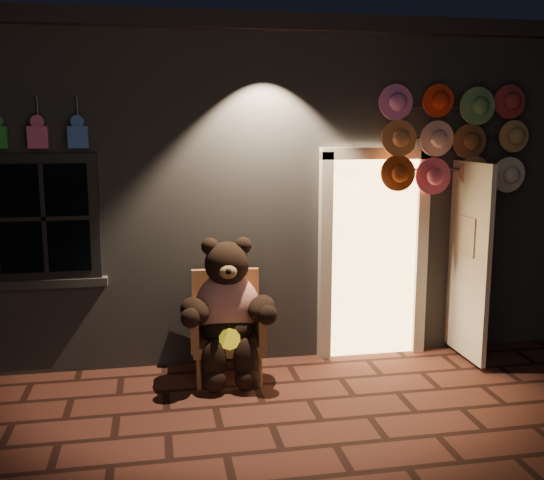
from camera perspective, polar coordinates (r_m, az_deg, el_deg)
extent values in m
plane|color=#50281E|center=(5.39, -0.04, -16.24)|extent=(60.00, 60.00, 0.00)
cube|color=slate|center=(8.83, -4.83, 5.23)|extent=(7.00, 5.00, 3.30)
cube|color=black|center=(8.85, -5.00, 16.46)|extent=(7.30, 5.30, 0.16)
cube|color=black|center=(6.35, -19.71, 1.88)|extent=(1.00, 0.10, 1.20)
cube|color=black|center=(6.32, -19.75, 1.85)|extent=(0.82, 0.06, 1.02)
cube|color=slate|center=(6.46, -19.38, -3.65)|extent=(1.10, 0.14, 0.08)
cube|color=#FFC772|center=(6.75, 8.96, -1.49)|extent=(0.92, 0.10, 2.10)
cube|color=beige|center=(6.56, 4.79, -1.74)|extent=(0.12, 0.12, 2.20)
cube|color=beige|center=(6.91, 13.14, -1.37)|extent=(0.12, 0.12, 2.20)
cube|color=beige|center=(6.59, 9.33, 7.69)|extent=(1.16, 0.12, 0.12)
cube|color=beige|center=(6.77, 17.24, -1.79)|extent=(0.05, 0.80, 2.00)
cube|color=#D1568A|center=(6.21, -20.23, 8.64)|extent=(0.18, 0.07, 0.20)
cylinder|color=#59595E|center=(6.28, -20.28, 10.93)|extent=(0.02, 0.02, 0.25)
cube|color=#366AC0|center=(6.17, -16.99, 8.81)|extent=(0.18, 0.07, 0.20)
cylinder|color=#59595E|center=(6.23, -17.05, 11.12)|extent=(0.02, 0.02, 0.25)
cube|color=#A56840|center=(6.20, -4.01, -9.17)|extent=(0.69, 0.65, 0.09)
cube|color=#A56840|center=(6.37, -4.20, -5.52)|extent=(0.66, 0.11, 0.66)
cube|color=#A56840|center=(6.11, -6.96, -7.63)|extent=(0.11, 0.57, 0.38)
cube|color=#A56840|center=(6.15, -1.09, -7.46)|extent=(0.11, 0.57, 0.38)
cylinder|color=#A56840|center=(6.01, -6.59, -11.85)|extent=(0.05, 0.05, 0.30)
cylinder|color=#A56840|center=(6.04, -1.09, -11.67)|extent=(0.05, 0.05, 0.30)
cylinder|color=#A56840|center=(6.51, -6.66, -10.12)|extent=(0.05, 0.05, 0.30)
cylinder|color=#A56840|center=(6.53, -1.61, -9.96)|extent=(0.05, 0.05, 0.30)
ellipsoid|color=red|center=(6.14, -4.05, -5.96)|extent=(0.65, 0.53, 0.65)
ellipsoid|color=black|center=(6.12, -3.98, -7.87)|extent=(0.53, 0.46, 0.31)
sphere|color=black|center=(5.99, -4.07, -2.13)|extent=(0.44, 0.44, 0.42)
sphere|color=black|center=(5.97, -5.59, -0.57)|extent=(0.16, 0.16, 0.16)
sphere|color=black|center=(5.99, -2.63, -0.50)|extent=(0.16, 0.16, 0.16)
ellipsoid|color=olive|center=(5.81, -3.96, -2.88)|extent=(0.17, 0.12, 0.13)
ellipsoid|color=black|center=(5.93, -6.95, -6.31)|extent=(0.35, 0.48, 0.24)
ellipsoid|color=black|center=(5.96, -0.94, -6.14)|extent=(0.39, 0.49, 0.24)
ellipsoid|color=black|center=(5.93, -5.23, -10.73)|extent=(0.24, 0.24, 0.40)
ellipsoid|color=black|center=(5.95, -2.37, -10.64)|extent=(0.24, 0.24, 0.40)
sphere|color=black|center=(5.94, -5.18, -12.40)|extent=(0.22, 0.22, 0.22)
sphere|color=black|center=(5.96, -2.31, -12.30)|extent=(0.22, 0.22, 0.22)
cylinder|color=yellow|center=(5.87, -3.82, -8.86)|extent=(0.21, 0.09, 0.19)
cylinder|color=#59595E|center=(7.00, 17.07, 1.47)|extent=(0.04, 0.04, 2.79)
cylinder|color=#59595E|center=(6.78, 15.31, 11.37)|extent=(1.24, 0.03, 0.03)
cylinder|color=#59595E|center=(6.78, 15.19, 8.75)|extent=(1.24, 0.03, 0.03)
cylinder|color=#59595E|center=(6.79, 15.07, 6.14)|extent=(1.24, 0.03, 0.03)
cylinder|color=pink|center=(6.51, 11.16, 12.06)|extent=(0.35, 0.11, 0.35)
cylinder|color=red|center=(6.64, 14.64, 11.88)|extent=(0.35, 0.11, 0.35)
cylinder|color=#669F5A|center=(6.80, 17.97, 11.67)|extent=(0.35, 0.11, 0.35)
cylinder|color=#AC3033|center=(7.06, 20.75, 11.44)|extent=(0.35, 0.11, 0.35)
cylinder|color=#D28143|center=(6.48, 11.15, 8.87)|extent=(0.35, 0.11, 0.35)
cylinder|color=#FFB7A2|center=(6.61, 14.61, 8.76)|extent=(0.35, 0.11, 0.35)
cylinder|color=brown|center=(6.85, 17.57, 8.65)|extent=(0.35, 0.11, 0.35)
cylinder|color=tan|center=(7.03, 20.69, 8.50)|extent=(0.35, 0.11, 0.35)
cylinder|color=#B74416|center=(6.47, 11.13, 5.65)|extent=(0.35, 0.11, 0.35)
cylinder|color=#D04F6F|center=(6.68, 14.26, 5.67)|extent=(0.35, 0.11, 0.35)
cylinder|color=#D38355|center=(6.84, 17.52, 5.61)|extent=(0.35, 0.11, 0.35)
cylinder|color=#EFE1C6|center=(7.02, 20.63, 5.54)|extent=(0.35, 0.11, 0.35)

